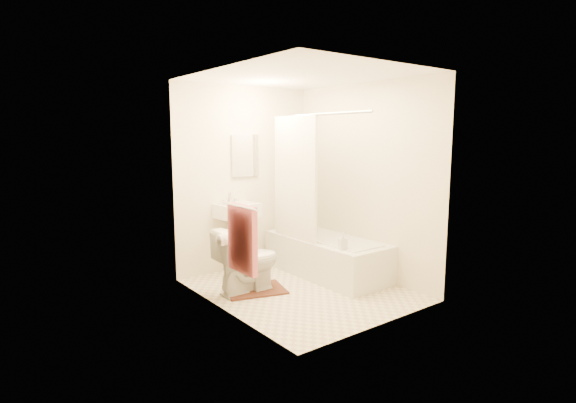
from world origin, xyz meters
TOP-DOWN VIEW (x-y plane):
  - floor at (0.00, 0.00)m, footprint 2.40×2.40m
  - ceiling at (0.00, 0.00)m, footprint 2.40×2.40m
  - wall_back at (0.00, 1.20)m, footprint 2.00×0.02m
  - wall_left at (-1.00, 0.00)m, footprint 0.02×2.40m
  - wall_right at (1.00, 0.00)m, footprint 0.02×2.40m
  - mirror at (0.00, 1.18)m, footprint 0.40×0.03m
  - curtain_rod at (0.30, 0.10)m, footprint 0.03×1.70m
  - shower_curtain at (0.30, 0.50)m, footprint 0.04×0.80m
  - towel_bar at (-0.96, -0.25)m, footprint 0.02×0.60m
  - towel at (-0.93, -0.25)m, footprint 0.06×0.45m
  - toilet_paper at (-0.93, 0.12)m, footprint 0.11×0.12m
  - toilet at (-0.53, 0.31)m, footprint 0.76×0.45m
  - sink at (-0.23, 1.06)m, footprint 0.54×0.45m
  - bathtub at (0.63, 0.27)m, footprint 0.73×1.68m
  - bath_mat at (-0.44, 0.30)m, footprint 0.78×0.67m
  - soap_bottle at (0.40, -0.26)m, footprint 0.11×0.11m
  - scrub_brush at (0.68, 0.64)m, footprint 0.11×0.18m

SIDE VIEW (x-z plane):
  - floor at x=0.00m, z-range 0.00..0.00m
  - bath_mat at x=-0.44m, z-range 0.00..0.02m
  - bathtub at x=0.63m, z-range 0.00..0.47m
  - toilet at x=-0.53m, z-range 0.00..0.73m
  - sink at x=-0.23m, z-range 0.00..0.98m
  - scrub_brush at x=0.68m, z-range 0.47..0.51m
  - soap_bottle at x=0.40m, z-range 0.47..0.67m
  - toilet_paper at x=-0.93m, z-range 0.64..0.76m
  - towel at x=-0.93m, z-range 0.45..1.11m
  - towel_bar at x=-0.96m, z-range 1.09..1.11m
  - wall_back at x=0.00m, z-range 0.00..2.40m
  - wall_left at x=-1.00m, z-range 0.00..2.40m
  - wall_right at x=1.00m, z-range 0.00..2.40m
  - shower_curtain at x=0.30m, z-range 0.44..2.00m
  - mirror at x=0.00m, z-range 1.23..1.77m
  - curtain_rod at x=0.30m, z-range 1.98..2.02m
  - ceiling at x=0.00m, z-range 2.40..2.40m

